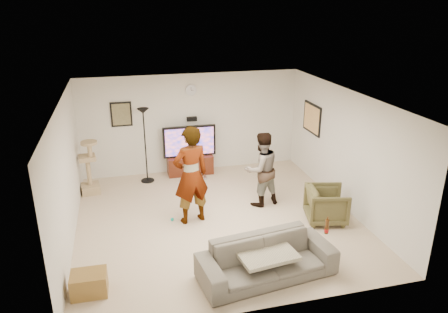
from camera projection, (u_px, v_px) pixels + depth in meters
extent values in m
cube|color=#CAB199|center=(217.00, 219.00, 8.59)|extent=(5.50, 5.50, 0.02)
cube|color=silver|center=(216.00, 97.00, 7.71)|extent=(5.50, 5.50, 0.02)
cube|color=white|center=(192.00, 123.00, 10.65)|extent=(5.50, 0.04, 2.50)
cube|color=white|center=(264.00, 233.00, 5.65)|extent=(5.50, 0.04, 2.50)
cube|color=white|center=(66.00, 175.00, 7.51)|extent=(0.04, 5.50, 2.50)
cube|color=white|center=(345.00, 150.00, 8.78)|extent=(0.04, 5.50, 2.50)
cylinder|color=white|center=(191.00, 90.00, 10.32)|extent=(0.26, 0.04, 0.26)
cube|color=black|center=(192.00, 119.00, 10.55)|extent=(0.25, 0.10, 0.10)
cube|color=#6C6545|center=(121.00, 114.00, 10.11)|extent=(0.42, 0.03, 0.52)
cube|color=#E9AC66|center=(312.00, 118.00, 10.14)|extent=(0.03, 0.78, 0.62)
cube|color=#421A0D|center=(190.00, 165.00, 10.75)|extent=(1.14, 0.45, 0.47)
cube|color=#AFAFB6|center=(198.00, 177.00, 10.49)|extent=(0.40, 0.30, 0.07)
cube|color=black|center=(189.00, 141.00, 10.53)|extent=(1.32, 0.08, 0.78)
cube|color=#E76650|center=(190.00, 142.00, 10.49)|extent=(1.21, 0.01, 0.69)
cylinder|color=black|center=(145.00, 146.00, 10.06)|extent=(0.32, 0.32, 1.82)
cube|color=tan|center=(88.00, 167.00, 9.54)|extent=(0.45, 0.45, 1.26)
imported|color=#A7A4BC|center=(191.00, 175.00, 8.17)|extent=(0.82, 0.63, 1.98)
imported|color=#2C6991|center=(261.00, 169.00, 8.94)|extent=(0.91, 0.78, 1.62)
imported|color=#5D584F|center=(267.00, 259.00, 6.71)|extent=(2.27, 1.13, 0.64)
cube|color=tan|center=(266.00, 253.00, 6.67)|extent=(0.98, 0.81, 0.06)
cylinder|color=#47270D|center=(327.00, 227.00, 6.79)|extent=(0.06, 0.06, 0.25)
imported|color=#4C4727|center=(326.00, 205.00, 8.40)|extent=(0.93, 0.92, 0.71)
cube|color=brown|center=(89.00, 283.00, 6.36)|extent=(0.54, 0.41, 0.35)
sphere|color=#03A894|center=(172.00, 219.00, 8.50)|extent=(0.07, 0.07, 0.07)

